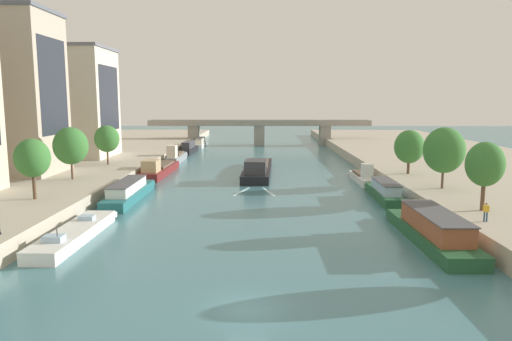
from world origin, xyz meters
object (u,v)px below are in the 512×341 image
object	(u,v)px
moored_boat_left_near	(75,233)
moored_boat_left_gap_after	(189,148)
barge_midriver	(258,169)
tree_right_distant	(444,150)
bridge_far	(259,129)
person_on_quay	(486,211)
tree_right_past_mid	(485,164)
moored_boat_right_gap_after	(432,229)
tree_left_by_lamp	(32,158)
tree_left_past_mid	(71,146)
tree_left_distant	(107,139)
moored_boat_left_midway	(201,143)
moored_boat_left_downstream	(176,157)
moored_boat_right_near	(385,192)
moored_boat_left_end	(129,191)
moored_boat_left_lone	(159,169)
tree_right_by_lamp	(409,147)
moored_boat_right_upstream	(362,177)

from	to	relation	value
moored_boat_left_near	moored_boat_left_gap_after	world-z (taller)	moored_boat_left_gap_after
barge_midriver	moored_boat_left_near	world-z (taller)	barge_midriver
barge_midriver	tree_right_distant	size ratio (longest dim) A/B	3.31
bridge_far	moored_boat_left_gap_after	bearing A→B (deg)	-128.24
moored_boat_left_near	bridge_far	bearing A→B (deg)	80.23
barge_midriver	person_on_quay	distance (m)	41.80
tree_right_past_mid	moored_boat_right_gap_after	bearing A→B (deg)	-145.35
tree_left_by_lamp	bridge_far	world-z (taller)	tree_left_by_lamp
tree_left_past_mid	tree_left_distant	distance (m)	14.14
tree_right_past_mid	bridge_far	xyz separation A→B (m)	(-21.13, 85.39, -1.88)
person_on_quay	moored_boat_left_midway	bearing A→B (deg)	112.50
moored_boat_left_downstream	moored_boat_left_midway	world-z (taller)	moored_boat_left_downstream
moored_boat_right_near	person_on_quay	distance (m)	18.22
moored_boat_left_end	moored_boat_left_downstream	size ratio (longest dim) A/B	1.21
moored_boat_left_end	moored_boat_left_lone	world-z (taller)	moored_boat_left_lone
tree_right_by_lamp	person_on_quay	world-z (taller)	tree_right_by_lamp
barge_midriver	tree_right_distant	distance (m)	30.99
person_on_quay	moored_boat_right_upstream	bearing A→B (deg)	97.90
tree_left_past_mid	bridge_far	world-z (taller)	tree_left_past_mid
moored_boat_left_downstream	tree_left_past_mid	bearing A→B (deg)	-103.84
tree_left_distant	moored_boat_left_near	bearing A→B (deg)	-76.62
moored_boat_left_midway	tree_right_distant	xyz separation A→B (m)	(36.78, -68.48, 5.26)
tree_right_past_mid	tree_left_by_lamp	bearing A→B (deg)	173.97
moored_boat_left_near	tree_left_distant	bearing A→B (deg)	103.38
barge_midriver	moored_boat_left_downstream	xyz separation A→B (m)	(-16.01, 15.55, 0.11)
moored_boat_left_lone	moored_boat_left_gap_after	distance (m)	32.83
moored_boat_left_near	moored_boat_right_upstream	bearing A→B (deg)	43.53
moored_boat_left_downstream	moored_boat_left_end	bearing A→B (deg)	-89.00
barge_midriver	moored_boat_left_near	distance (m)	39.57
barge_midriver	moored_boat_left_lone	size ratio (longest dim) A/B	1.37
moored_boat_right_near	moored_boat_left_downstream	bearing A→B (deg)	132.24
moored_boat_left_near	tree_right_past_mid	bearing A→B (deg)	5.70
tree_left_distant	bridge_far	bearing A→B (deg)	66.47
tree_right_distant	tree_right_by_lamp	xyz separation A→B (m)	(-0.54, 11.19, -0.68)
moored_boat_left_gap_after	person_on_quay	distance (m)	77.87
moored_boat_left_end	bridge_far	bearing A→B (deg)	78.01
tree_left_past_mid	tree_right_past_mid	distance (m)	47.92
barge_midriver	moored_boat_left_midway	world-z (taller)	barge_midriver
barge_midriver	tree_left_distant	distance (m)	24.25
barge_midriver	tree_right_by_lamp	world-z (taller)	tree_right_by_lamp
tree_left_by_lamp	tree_right_distant	distance (m)	44.72
tree_left_past_mid	tree_right_distant	world-z (taller)	tree_right_distant
moored_boat_left_lone	tree_left_distant	distance (m)	9.35
moored_boat_left_end	tree_left_by_lamp	distance (m)	12.36
moored_boat_left_downstream	tree_left_distant	world-z (taller)	tree_left_distant
tree_right_past_mid	moored_boat_left_midway	bearing A→B (deg)	114.50
moored_boat_left_end	moored_boat_right_upstream	distance (m)	33.14
moored_boat_right_near	tree_right_distant	distance (m)	8.32
moored_boat_right_gap_after	moored_boat_left_near	bearing A→B (deg)	179.05
moored_boat_right_near	tree_left_past_mid	world-z (taller)	tree_left_past_mid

